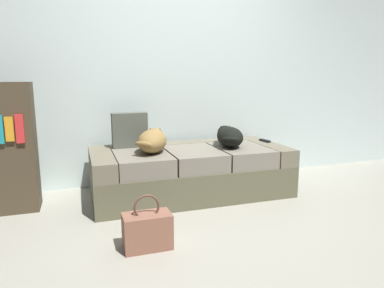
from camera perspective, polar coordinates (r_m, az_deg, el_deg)
name	(u,v)px	position (r m, az deg, el deg)	size (l,w,h in m)	color
ground_plane	(233,235)	(2.62, 6.74, -14.73)	(10.00, 10.00, 0.00)	#9D9B8D
back_wall	(173,53)	(3.86, -3.09, 14.77)	(6.40, 0.10, 2.80)	silver
couch	(190,171)	(3.41, -0.27, -4.52)	(1.89, 0.88, 0.46)	brown
dog_tan	(153,140)	(3.20, -6.50, 0.62)	(0.40, 0.59, 0.21)	olive
dog_dark	(229,136)	(3.47, 6.11, 1.30)	(0.32, 0.58, 0.20)	black
tv_remote	(265,141)	(3.79, 11.93, 0.55)	(0.04, 0.15, 0.02)	black
throw_pillow	(130,130)	(3.43, -10.25, 2.28)	(0.34, 0.12, 0.34)	#4D5247
handbag	(147,230)	(2.40, -7.39, -13.94)	(0.32, 0.18, 0.38)	brown
bookshelf	(0,148)	(3.31, -29.15, -0.61)	(0.56, 0.30, 1.10)	#443827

